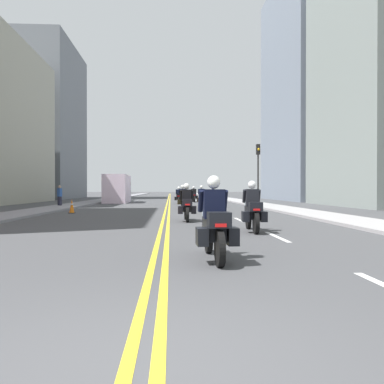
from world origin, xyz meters
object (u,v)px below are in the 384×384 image
Objects in this scene: motorcycle_7 at (194,196)px; pedestrian_1 at (60,196)px; motorcycle_1 at (253,211)px; traffic_light_near at (258,164)px; motorcycle_4 at (183,199)px; motorcycle_3 at (213,202)px; motorcycle_6 at (179,197)px; motorcycle_0 at (214,226)px; motorcycle_5 at (202,198)px; traffic_cone_0 at (72,206)px; motorcycle_2 at (187,206)px; parked_truck at (118,190)px.

motorcycle_7 reaches higher than pedestrian_1.
traffic_light_near is at bearing 79.30° from motorcycle_1.
pedestrian_1 is at bearing 156.70° from motorcycle_4.
motorcycle_3 and motorcycle_6 have the same top height.
motorcycle_0 is 28.40m from motorcycle_6.
motorcycle_0 is at bearing -94.84° from motorcycle_7.
pedestrian_1 is at bearing 124.93° from motorcycle_1.
motorcycle_5 is at bearing 86.11° from motorcycle_3.
traffic_cone_0 is at bearing -112.50° from motorcycle_6.
motorcycle_5 is (1.67, 23.71, 0.02)m from motorcycle_0.
motorcycle_5 is (-0.13, 18.82, 0.02)m from motorcycle_1.
motorcycle_0 is at bearing -89.24° from motorcycle_2.
motorcycle_1 is 18.82m from motorcycle_5.
motorcycle_6 is at bearing 93.42° from motorcycle_3.
parked_truck is at bearing 98.99° from motorcycle_0.
motorcycle_4 is at bearing -86.67° from motorcycle_6.
motorcycle_6 is (-1.75, 4.69, -0.04)m from motorcycle_5.
motorcycle_3 reaches higher than traffic_cone_0.
motorcycle_2 is (-0.16, 9.10, -0.01)m from motorcycle_0.
motorcycle_2 is 0.99× the size of motorcycle_4.
motorcycle_4 is (-0.01, 19.00, -0.00)m from motorcycle_0.
motorcycle_7 reaches higher than motorcycle_0.
motorcycle_6 reaches higher than traffic_cone_0.
motorcycle_4 reaches higher than motorcycle_6.
pedestrian_1 reaches higher than motorcycle_2.
pedestrian_1 is at bearing 177.09° from traffic_light_near.
motorcycle_5 is at bearing -133.68° from pedestrian_1.
motorcycle_3 is 19.45m from parked_truck.
motorcycle_0 is at bearing -105.05° from traffic_light_near.
motorcycle_3 is 9.07m from traffic_light_near.
motorcycle_0 is 0.33× the size of parked_truck.
motorcycle_1 is (1.80, 4.89, -0.00)m from motorcycle_0.
motorcycle_4 is 0.94× the size of motorcycle_7.
motorcycle_6 is at bearing 64.61° from traffic_cone_0.
traffic_light_near is at bearing -44.31° from motorcycle_6.
motorcycle_0 is 0.99× the size of motorcycle_3.
motorcycle_2 is 16.45m from pedestrian_1.
traffic_light_near is at bearing 24.71° from motorcycle_4.
motorcycle_4 is at bearing -98.56° from motorcycle_7.
motorcycle_3 is at bearing 94.07° from motorcycle_1.
pedestrian_1 is at bearing -138.57° from motorcycle_7.
motorcycle_1 is 28.25m from motorcycle_7.
traffic_light_near is at bearing -40.32° from parked_truck.
pedestrian_1 is at bearing 110.51° from motorcycle_0.
pedestrian_1 is (-11.18, 17.83, 0.19)m from motorcycle_1.
motorcycle_5 reaches higher than pedestrian_1.
traffic_cone_0 is 17.33m from parked_truck.
pedestrian_1 reaches higher than motorcycle_1.
motorcycle_3 is 4.85m from motorcycle_4.
motorcycle_0 is at bearing -107.33° from motorcycle_1.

